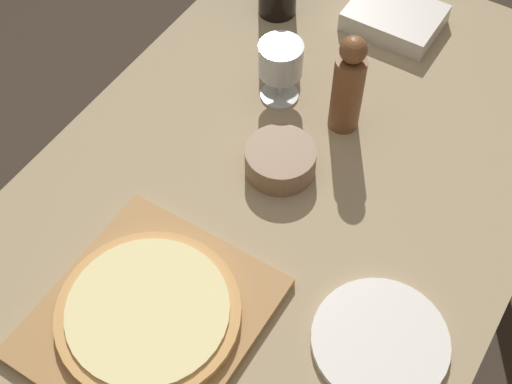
% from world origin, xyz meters
% --- Properties ---
extents(dining_table, '(0.85, 1.71, 0.78)m').
position_xyz_m(dining_table, '(0.00, 0.00, 0.68)').
color(dining_table, '#9E8966').
rests_on(dining_table, ground_plane).
extents(cutting_board, '(0.32, 0.35, 0.02)m').
position_xyz_m(cutting_board, '(-0.04, -0.16, 0.79)').
color(cutting_board, '#A87A47').
rests_on(cutting_board, dining_table).
extents(pizza, '(0.29, 0.29, 0.02)m').
position_xyz_m(pizza, '(-0.04, -0.16, 0.81)').
color(pizza, tan).
rests_on(pizza, cutting_board).
extents(pepper_mill, '(0.06, 0.06, 0.21)m').
position_xyz_m(pepper_mill, '(0.02, 0.36, 0.88)').
color(pepper_mill, brown).
rests_on(pepper_mill, dining_table).
extents(wine_glass, '(0.08, 0.08, 0.13)m').
position_xyz_m(wine_glass, '(-0.12, 0.36, 0.87)').
color(wine_glass, silver).
rests_on(wine_glass, dining_table).
extents(small_bowl, '(0.13, 0.13, 0.05)m').
position_xyz_m(small_bowl, '(-0.02, 0.20, 0.80)').
color(small_bowl, '#84664C').
rests_on(small_bowl, dining_table).
extents(dinner_plate, '(0.21, 0.21, 0.01)m').
position_xyz_m(dinner_plate, '(0.28, -0.01, 0.78)').
color(dinner_plate, silver).
rests_on(dinner_plate, dining_table).
extents(food_container, '(0.19, 0.15, 0.04)m').
position_xyz_m(food_container, '(-0.02, 0.67, 0.80)').
color(food_container, beige).
rests_on(food_container, dining_table).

